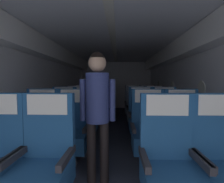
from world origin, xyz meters
The scene contains 22 objects.
ground centered at (0.00, 3.94, -0.01)m, with size 3.46×8.28×0.02m, color #2D3342.
fuselage_shell centered at (0.00, 4.21, 1.57)m, with size 3.34×7.93×2.19m.
seat_a_left_aisle centered at (-0.58, 1.64, 0.48)m, with size 0.53×0.50×1.13m.
seat_a_right_aisle centered at (1.08, 1.66, 0.48)m, with size 0.53×0.50×1.13m.
seat_a_right_window centered at (0.58, 1.64, 0.48)m, with size 0.53×0.50×1.13m.
seat_b_left_window centered at (-1.08, 2.60, 0.48)m, with size 0.53×0.50×1.13m.
seat_b_left_aisle centered at (-0.59, 2.60, 0.48)m, with size 0.53×0.50×1.13m.
seat_b_right_aisle centered at (1.08, 2.60, 0.48)m, with size 0.53×0.50×1.13m.
seat_b_right_window centered at (0.57, 2.62, 0.48)m, with size 0.53×0.50×1.13m.
seat_c_left_window centered at (-1.07, 3.58, 0.48)m, with size 0.53×0.50×1.13m.
seat_c_left_aisle centered at (-0.58, 3.56, 0.48)m, with size 0.53×0.50×1.13m.
seat_c_right_aisle centered at (1.08, 3.58, 0.48)m, with size 0.53×0.50×1.13m.
seat_c_right_window centered at (0.59, 3.57, 0.48)m, with size 0.53×0.50×1.13m.
seat_d_left_window centered at (-1.07, 4.52, 0.48)m, with size 0.53×0.50×1.13m.
seat_d_left_aisle centered at (-0.59, 4.52, 0.48)m, with size 0.53×0.50×1.13m.
seat_d_right_aisle centered at (1.08, 4.52, 0.48)m, with size 0.53×0.50×1.13m.
seat_d_right_window centered at (0.59, 4.52, 0.48)m, with size 0.53×0.50×1.13m.
seat_e_left_window centered at (-1.08, 5.48, 0.48)m, with size 0.53×0.50×1.13m.
seat_e_left_aisle centered at (-0.57, 5.49, 0.48)m, with size 0.53×0.50×1.13m.
seat_e_right_aisle centered at (1.07, 5.49, 0.48)m, with size 0.53×0.50×1.13m.
seat_e_right_window centered at (0.58, 5.49, 0.48)m, with size 0.53×0.50×1.13m.
flight_attendant centered at (-0.14, 2.13, 0.98)m, with size 0.43×0.28×1.59m.
Camera 1 is at (0.12, 0.16, 1.24)m, focal length 26.57 mm.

